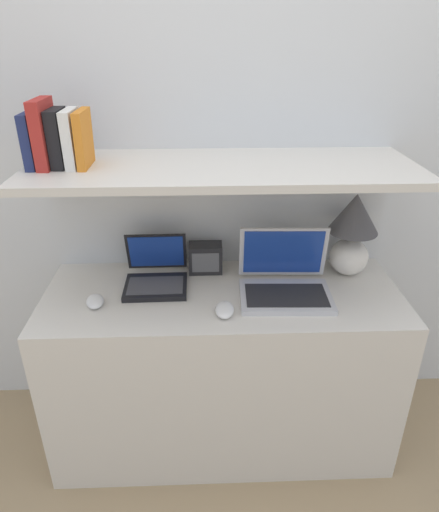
{
  "coord_description": "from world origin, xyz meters",
  "views": [
    {
      "loc": [
        -0.07,
        -1.22,
        1.65
      ],
      "look_at": [
        -0.01,
        0.26,
        0.89
      ],
      "focal_mm": 32.0,
      "sensor_mm": 36.0,
      "label": 1
    }
  ],
  "objects_px": {
    "second_mouse": "(95,301)",
    "router_box": "(205,258)",
    "computer_mouse": "(225,310)",
    "table_lamp": "(352,230)",
    "book_orange": "(84,139)",
    "book_black": "(58,138)",
    "book_navy": "(32,140)",
    "book_white": "(72,138)",
    "laptop_small": "(156,275)",
    "book_red": "(44,134)",
    "laptop_large": "(285,282)"
  },
  "relations": [
    {
      "from": "table_lamp",
      "to": "router_box",
      "type": "relative_size",
      "value": 2.51
    },
    {
      "from": "book_orange",
      "to": "table_lamp",
      "type": "bearing_deg",
      "value": 4.27
    },
    {
      "from": "computer_mouse",
      "to": "book_orange",
      "type": "distance_m",
      "value": 0.76
    },
    {
      "from": "book_white",
      "to": "second_mouse",
      "type": "bearing_deg",
      "value": -74.99
    },
    {
      "from": "laptop_large",
      "to": "laptop_small",
      "type": "distance_m",
      "value": 0.5
    },
    {
      "from": "book_black",
      "to": "book_white",
      "type": "xyz_separation_m",
      "value": [
        0.04,
        0.0,
        -0.0
      ]
    },
    {
      "from": "laptop_small",
      "to": "book_orange",
      "type": "xyz_separation_m",
      "value": [
        -0.21,
        -0.01,
        0.53
      ]
    },
    {
      "from": "router_box",
      "to": "book_orange",
      "type": "xyz_separation_m",
      "value": [
        -0.4,
        -0.11,
        0.51
      ]
    },
    {
      "from": "router_box",
      "to": "book_orange",
      "type": "distance_m",
      "value": 0.66
    },
    {
      "from": "book_red",
      "to": "book_orange",
      "type": "bearing_deg",
      "value": 0.0
    },
    {
      "from": "book_black",
      "to": "router_box",
      "type": "bearing_deg",
      "value": 13.16
    },
    {
      "from": "computer_mouse",
      "to": "router_box",
      "type": "bearing_deg",
      "value": 101.31
    },
    {
      "from": "computer_mouse",
      "to": "router_box",
      "type": "relative_size",
      "value": 0.8
    },
    {
      "from": "router_box",
      "to": "book_black",
      "type": "xyz_separation_m",
      "value": [
        -0.49,
        -0.11,
        0.52
      ]
    },
    {
      "from": "second_mouse",
      "to": "book_navy",
      "type": "bearing_deg",
      "value": 141.41
    },
    {
      "from": "second_mouse",
      "to": "book_navy",
      "type": "distance_m",
      "value": 0.59
    },
    {
      "from": "table_lamp",
      "to": "book_orange",
      "type": "xyz_separation_m",
      "value": [
        -0.98,
        -0.07,
        0.38
      ]
    },
    {
      "from": "table_lamp",
      "to": "laptop_small",
      "type": "distance_m",
      "value": 0.79
    },
    {
      "from": "book_navy",
      "to": "book_white",
      "type": "relative_size",
      "value": 0.96
    },
    {
      "from": "computer_mouse",
      "to": "book_red",
      "type": "xyz_separation_m",
      "value": [
        -0.59,
        0.21,
        0.57
      ]
    },
    {
      "from": "table_lamp",
      "to": "computer_mouse",
      "type": "bearing_deg",
      "value": -151.54
    },
    {
      "from": "table_lamp",
      "to": "book_navy",
      "type": "relative_size",
      "value": 1.9
    },
    {
      "from": "laptop_large",
      "to": "book_white",
      "type": "relative_size",
      "value": 1.85
    },
    {
      "from": "computer_mouse",
      "to": "second_mouse",
      "type": "xyz_separation_m",
      "value": [
        -0.47,
        0.07,
        0.0
      ]
    },
    {
      "from": "computer_mouse",
      "to": "second_mouse",
      "type": "bearing_deg",
      "value": 171.12
    },
    {
      "from": "laptop_small",
      "to": "book_black",
      "type": "relative_size",
      "value": 1.3
    },
    {
      "from": "laptop_small",
      "to": "second_mouse",
      "type": "relative_size",
      "value": 2.34
    },
    {
      "from": "computer_mouse",
      "to": "table_lamp",
      "type": "bearing_deg",
      "value": 28.46
    },
    {
      "from": "computer_mouse",
      "to": "book_white",
      "type": "relative_size",
      "value": 0.58
    },
    {
      "from": "book_black",
      "to": "book_orange",
      "type": "relative_size",
      "value": 1.02
    },
    {
      "from": "table_lamp",
      "to": "book_navy",
      "type": "bearing_deg",
      "value": -176.36
    },
    {
      "from": "laptop_large",
      "to": "book_red",
      "type": "relative_size",
      "value": 1.57
    },
    {
      "from": "book_orange",
      "to": "router_box",
      "type": "bearing_deg",
      "value": 15.78
    },
    {
      "from": "router_box",
      "to": "laptop_small",
      "type": "bearing_deg",
      "value": -151.98
    },
    {
      "from": "router_box",
      "to": "book_orange",
      "type": "bearing_deg",
      "value": -164.22
    },
    {
      "from": "table_lamp",
      "to": "book_orange",
      "type": "relative_size",
      "value": 1.84
    },
    {
      "from": "router_box",
      "to": "book_navy",
      "type": "bearing_deg",
      "value": -168.78
    },
    {
      "from": "second_mouse",
      "to": "router_box",
      "type": "xyz_separation_m",
      "value": [
        0.4,
        0.25,
        0.04
      ]
    },
    {
      "from": "book_black",
      "to": "book_white",
      "type": "distance_m",
      "value": 0.04
    },
    {
      "from": "book_navy",
      "to": "book_black",
      "type": "height_order",
      "value": "book_black"
    },
    {
      "from": "book_white",
      "to": "computer_mouse",
      "type": "bearing_deg",
      "value": -22.31
    },
    {
      "from": "book_navy",
      "to": "book_white",
      "type": "xyz_separation_m",
      "value": [
        0.13,
        0.0,
        0.0
      ]
    },
    {
      "from": "laptop_small",
      "to": "book_black",
      "type": "height_order",
      "value": "book_black"
    },
    {
      "from": "router_box",
      "to": "book_red",
      "type": "bearing_deg",
      "value": -167.9
    },
    {
      "from": "book_navy",
      "to": "book_orange",
      "type": "relative_size",
      "value": 0.97
    },
    {
      "from": "computer_mouse",
      "to": "book_red",
      "type": "height_order",
      "value": "book_red"
    },
    {
      "from": "laptop_large",
      "to": "second_mouse",
      "type": "distance_m",
      "value": 0.71
    },
    {
      "from": "book_white",
      "to": "book_navy",
      "type": "bearing_deg",
      "value": 180.0
    },
    {
      "from": "second_mouse",
      "to": "book_black",
      "type": "relative_size",
      "value": 0.56
    },
    {
      "from": "laptop_large",
      "to": "router_box",
      "type": "height_order",
      "value": "laptop_large"
    }
  ]
}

